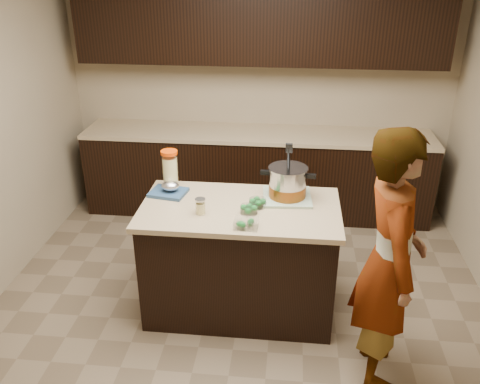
{
  "coord_description": "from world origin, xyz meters",
  "views": [
    {
      "loc": [
        0.35,
        -3.28,
        2.59
      ],
      "look_at": [
        0.0,
        0.0,
        1.02
      ],
      "focal_mm": 38.0,
      "sensor_mm": 36.0,
      "label": 1
    }
  ],
  "objects_px": {
    "island": "(240,259)",
    "lemonade_pitcher": "(170,172)",
    "stock_pot": "(288,184)",
    "person": "(389,262)"
  },
  "relations": [
    {
      "from": "stock_pot",
      "to": "lemonade_pitcher",
      "type": "xyz_separation_m",
      "value": [
        -0.91,
        0.07,
        0.03
      ]
    },
    {
      "from": "island",
      "to": "lemonade_pitcher",
      "type": "height_order",
      "value": "lemonade_pitcher"
    },
    {
      "from": "island",
      "to": "lemonade_pitcher",
      "type": "relative_size",
      "value": 4.66
    },
    {
      "from": "person",
      "to": "stock_pot",
      "type": "bearing_deg",
      "value": 38.78
    },
    {
      "from": "stock_pot",
      "to": "lemonade_pitcher",
      "type": "bearing_deg",
      "value": -179.28
    },
    {
      "from": "stock_pot",
      "to": "person",
      "type": "height_order",
      "value": "person"
    },
    {
      "from": "stock_pot",
      "to": "island",
      "type": "bearing_deg",
      "value": -146.43
    },
    {
      "from": "island",
      "to": "lemonade_pitcher",
      "type": "bearing_deg",
      "value": 155.86
    },
    {
      "from": "person",
      "to": "island",
      "type": "bearing_deg",
      "value": 58.02
    },
    {
      "from": "island",
      "to": "stock_pot",
      "type": "relative_size",
      "value": 3.49
    }
  ]
}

